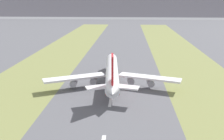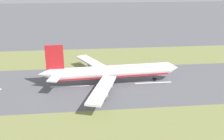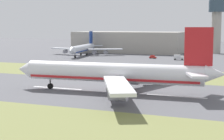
{
  "view_description": "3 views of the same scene",
  "coord_description": "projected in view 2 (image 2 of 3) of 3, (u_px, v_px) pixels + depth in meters",
  "views": [
    {
      "loc": [
        7.02,
        -119.25,
        41.39
      ],
      "look_at": [
        -0.85,
        4.46,
        7.0
      ],
      "focal_mm": 42.0,
      "sensor_mm": 36.0,
      "label": 1
    },
    {
      "loc": [
        114.34,
        -7.99,
        48.94
      ],
      "look_at": [
        -0.85,
        4.46,
        7.0
      ],
      "focal_mm": 42.0,
      "sensor_mm": 36.0,
      "label": 2
    },
    {
      "loc": [
        -107.24,
        -38.19,
        20.63
      ],
      "look_at": [
        -0.85,
        4.46,
        7.0
      ],
      "focal_mm": 60.0,
      "sensor_mm": 36.0,
      "label": 3
    }
  ],
  "objects": [
    {
      "name": "airplane_main_jet",
      "position": [
        108.0,
        72.0,
        123.23
      ],
      "size": [
        63.98,
        67.22,
        20.2
      ],
      "color": "white",
      "rests_on": "ground"
    },
    {
      "name": "grass_median_west",
      "position": [
        98.0,
        57.0,
        166.42
      ],
      "size": [
        40.0,
        600.0,
        0.01
      ],
      "primitive_type": "cube",
      "color": "olive",
      "rests_on": "ground"
    },
    {
      "name": "centreline_dash_far",
      "position": [
        153.0,
        83.0,
        126.83
      ],
      "size": [
        1.2,
        18.0,
        0.01
      ],
      "primitive_type": "cube",
      "color": "silver",
      "rests_on": "ground"
    },
    {
      "name": "ground_plane",
      "position": [
        103.0,
        85.0,
        124.36
      ],
      "size": [
        800.0,
        800.0,
        0.0
      ],
      "primitive_type": "plane",
      "color": "#56565B"
    },
    {
      "name": "centreline_dash_mid",
      "position": [
        70.0,
        86.0,
        122.79
      ],
      "size": [
        1.2,
        18.0,
        0.01
      ],
      "primitive_type": "cube",
      "color": "silver",
      "rests_on": "ground"
    }
  ]
}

